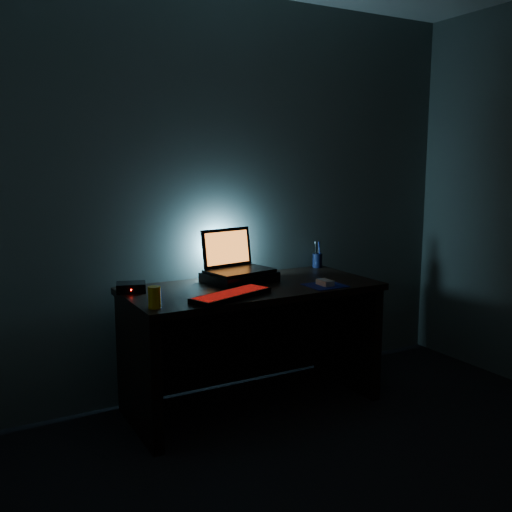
{
  "coord_description": "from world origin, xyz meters",
  "views": [
    {
      "loc": [
        -1.58,
        -1.29,
        1.47
      ],
      "look_at": [
        -0.0,
        1.57,
        0.93
      ],
      "focal_mm": 40.0,
      "sensor_mm": 36.0,
      "label": 1
    }
  ],
  "objects_px": {
    "pen_cup": "(317,260)",
    "laptop": "(234,261)",
    "juice_glass": "(155,297)",
    "keyboard": "(231,295)",
    "mouse": "(325,283)",
    "router": "(131,287)"
  },
  "relations": [
    {
      "from": "pen_cup",
      "to": "laptop",
      "type": "bearing_deg",
      "value": -170.05
    },
    {
      "from": "pen_cup",
      "to": "juice_glass",
      "type": "relative_size",
      "value": 0.88
    },
    {
      "from": "keyboard",
      "to": "mouse",
      "type": "xyz_separation_m",
      "value": [
        0.62,
        0.0,
        0.01
      ]
    },
    {
      "from": "laptop",
      "to": "pen_cup",
      "type": "xyz_separation_m",
      "value": [
        0.71,
        0.12,
        -0.07
      ]
    },
    {
      "from": "laptop",
      "to": "pen_cup",
      "type": "relative_size",
      "value": 4.37
    },
    {
      "from": "keyboard",
      "to": "juice_glass",
      "type": "height_order",
      "value": "juice_glass"
    },
    {
      "from": "juice_glass",
      "to": "laptop",
      "type": "bearing_deg",
      "value": 31.89
    },
    {
      "from": "laptop",
      "to": "router",
      "type": "xyz_separation_m",
      "value": [
        -0.65,
        -0.0,
        -0.09
      ]
    },
    {
      "from": "keyboard",
      "to": "pen_cup",
      "type": "relative_size",
      "value": 5.32
    },
    {
      "from": "keyboard",
      "to": "mouse",
      "type": "bearing_deg",
      "value": -19.56
    },
    {
      "from": "keyboard",
      "to": "juice_glass",
      "type": "relative_size",
      "value": 4.66
    },
    {
      "from": "keyboard",
      "to": "router",
      "type": "relative_size",
      "value": 2.7
    },
    {
      "from": "laptop",
      "to": "juice_glass",
      "type": "bearing_deg",
      "value": -158.36
    },
    {
      "from": "router",
      "to": "mouse",
      "type": "bearing_deg",
      "value": -4.29
    },
    {
      "from": "pen_cup",
      "to": "router",
      "type": "relative_size",
      "value": 0.51
    },
    {
      "from": "mouse",
      "to": "laptop",
      "type": "bearing_deg",
      "value": 135.97
    },
    {
      "from": "pen_cup",
      "to": "juice_glass",
      "type": "height_order",
      "value": "juice_glass"
    },
    {
      "from": "mouse",
      "to": "juice_glass",
      "type": "relative_size",
      "value": 0.96
    },
    {
      "from": "router",
      "to": "pen_cup",
      "type": "bearing_deg",
      "value": 21.37
    },
    {
      "from": "keyboard",
      "to": "mouse",
      "type": "distance_m",
      "value": 0.62
    },
    {
      "from": "keyboard",
      "to": "pen_cup",
      "type": "bearing_deg",
      "value": 9.39
    },
    {
      "from": "pen_cup",
      "to": "router",
      "type": "xyz_separation_m",
      "value": [
        -1.36,
        -0.13,
        -0.02
      ]
    }
  ]
}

